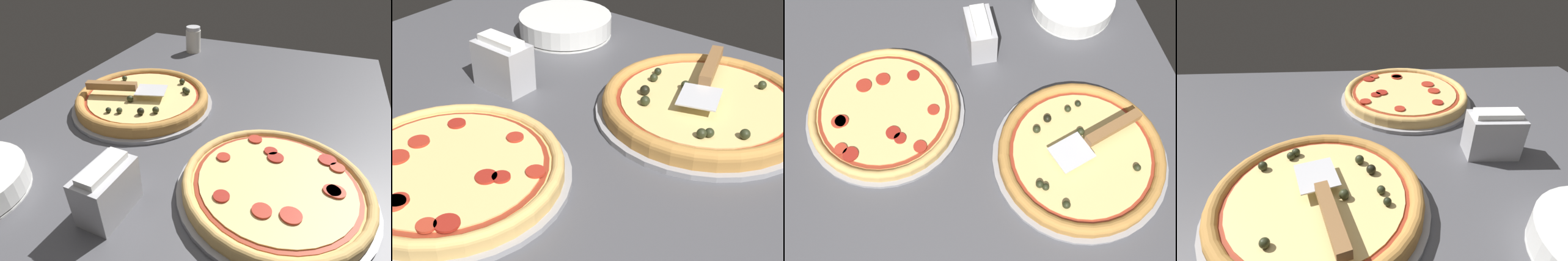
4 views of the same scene
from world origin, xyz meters
TOP-DOWN VIEW (x-y plane):
  - ground_plane at (0.00, 0.00)cm, footprint 148.64×96.99cm
  - pizza_pan_front at (-8.55, -17.22)cm, footprint 39.21×39.21cm
  - pizza_front at (-8.54, -17.20)cm, footprint 36.86×36.86cm
  - pizza_pan_back at (12.84, 23.58)cm, footprint 37.24×37.24cm
  - pizza_back at (12.82, 23.60)cm, footprint 35.00×35.00cm
  - serving_spatula at (-6.07, -23.13)cm, footprint 10.90×22.51cm
  - napkin_holder at (27.74, -2.87)cm, footprint 11.30×6.89cm

SIDE VIEW (x-z plane):
  - ground_plane at x=0.00cm, z-range -3.60..0.00cm
  - pizza_pan_front at x=-8.55cm, z-range 0.00..1.00cm
  - pizza_pan_back at x=12.84cm, z-range 0.00..1.00cm
  - pizza_back at x=12.82cm, z-range 1.06..3.88cm
  - pizza_front at x=-8.54cm, z-range 0.49..4.64cm
  - napkin_holder at x=27.74cm, z-range -0.30..10.25cm
  - serving_spatula at x=-6.07cm, z-range 4.99..6.99cm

